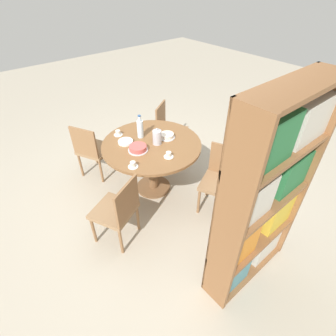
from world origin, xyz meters
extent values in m
plane|color=#B2A893|center=(0.00, 0.00, 0.00)|extent=(14.00, 14.00, 0.00)
cylinder|color=brown|center=(0.00, 0.00, 0.01)|extent=(0.48, 0.48, 0.03)
cylinder|color=brown|center=(0.00, 0.00, 0.37)|extent=(0.13, 0.13, 0.68)
cylinder|color=brown|center=(0.00, 0.00, 0.73)|extent=(1.26, 1.26, 0.04)
cylinder|color=olive|center=(-0.72, -0.24, 0.20)|extent=(0.03, 0.03, 0.39)
cylinder|color=olive|center=(-1.03, -0.43, 0.20)|extent=(0.03, 0.03, 0.39)
cylinder|color=olive|center=(-0.53, -0.54, 0.20)|extent=(0.03, 0.03, 0.39)
cylinder|color=olive|center=(-0.84, -0.74, 0.20)|extent=(0.03, 0.03, 0.39)
cube|color=#93704C|center=(-0.78, -0.49, 0.41)|extent=(0.58, 0.58, 0.04)
cube|color=olive|center=(-0.67, -0.65, 0.64)|extent=(0.35, 0.23, 0.41)
cylinder|color=olive|center=(0.17, -0.74, 0.20)|extent=(0.03, 0.03, 0.39)
cylinder|color=olive|center=(0.33, -1.06, 0.20)|extent=(0.03, 0.03, 0.39)
cylinder|color=olive|center=(0.49, -0.58, 0.20)|extent=(0.03, 0.03, 0.39)
cylinder|color=olive|center=(0.65, -0.90, 0.20)|extent=(0.03, 0.03, 0.39)
cube|color=#93704C|center=(0.41, -0.82, 0.41)|extent=(0.56, 0.56, 0.04)
cube|color=olive|center=(0.59, -0.73, 0.64)|extent=(0.20, 0.37, 0.41)
cylinder|color=olive|center=(0.75, 0.15, 0.20)|extent=(0.03, 0.03, 0.39)
cylinder|color=olive|center=(1.07, 0.30, 0.20)|extent=(0.03, 0.03, 0.39)
cylinder|color=olive|center=(0.59, 0.48, 0.20)|extent=(0.03, 0.03, 0.39)
cylinder|color=olive|center=(0.92, 0.63, 0.20)|extent=(0.03, 0.03, 0.39)
cube|color=#93704C|center=(0.83, 0.39, 0.41)|extent=(0.56, 0.56, 0.04)
cube|color=olive|center=(0.75, 0.57, 0.64)|extent=(0.37, 0.19, 0.41)
cylinder|color=olive|center=(-0.15, 0.75, 0.20)|extent=(0.03, 0.03, 0.39)
cylinder|color=olive|center=(-0.30, 1.07, 0.20)|extent=(0.03, 0.03, 0.39)
cylinder|color=olive|center=(-0.47, 0.60, 0.20)|extent=(0.03, 0.03, 0.39)
cylinder|color=olive|center=(-0.62, 0.92, 0.20)|extent=(0.03, 0.03, 0.39)
cube|color=#93704C|center=(-0.39, 0.83, 0.41)|extent=(0.56, 0.56, 0.04)
cube|color=olive|center=(-0.56, 0.75, 0.64)|extent=(0.19, 0.37, 0.41)
cube|color=brown|center=(0.52, 1.61, 0.99)|extent=(0.04, 0.28, 1.98)
cube|color=brown|center=(-0.43, 1.61, 0.99)|extent=(0.04, 0.28, 1.98)
cube|color=brown|center=(0.04, 1.48, 0.99)|extent=(0.99, 0.02, 1.98)
cube|color=brown|center=(0.04, 1.61, 0.02)|extent=(0.92, 0.27, 0.04)
cube|color=brown|center=(0.04, 1.61, 0.50)|extent=(0.92, 0.27, 0.04)
cube|color=brown|center=(0.04, 1.61, 0.99)|extent=(0.92, 0.27, 0.04)
cube|color=brown|center=(0.04, 1.61, 1.49)|extent=(0.92, 0.27, 0.04)
cube|color=brown|center=(0.04, 1.61, 1.96)|extent=(0.92, 0.27, 0.04)
cube|color=teal|center=(0.31, 1.60, 0.24)|extent=(0.39, 0.21, 0.41)
cube|color=beige|center=(-0.22, 1.60, 0.24)|extent=(0.39, 0.21, 0.40)
cube|color=orange|center=(0.32, 1.60, 0.69)|extent=(0.36, 0.21, 0.36)
cube|color=gold|center=(-0.24, 1.60, 0.70)|extent=(0.36, 0.21, 0.37)
cube|color=beige|center=(0.31, 1.60, 1.18)|extent=(0.40, 0.21, 0.35)
cube|color=#28703D|center=(-0.22, 1.60, 1.17)|extent=(0.40, 0.21, 0.33)
cube|color=#28703D|center=(0.29, 1.60, 1.68)|extent=(0.43, 0.21, 0.35)
cube|color=beige|center=(-0.20, 1.60, 1.67)|extent=(0.43, 0.21, 0.32)
cylinder|color=silver|center=(-0.05, 0.05, 0.84)|extent=(0.11, 0.11, 0.18)
cone|color=silver|center=(-0.05, 0.05, 0.94)|extent=(0.10, 0.10, 0.02)
sphere|color=silver|center=(-0.05, 0.05, 0.96)|extent=(0.02, 0.02, 0.02)
cylinder|color=silver|center=(0.01, -0.22, 0.86)|extent=(0.08, 0.08, 0.23)
cylinder|color=silver|center=(0.01, -0.22, 1.01)|extent=(0.04, 0.04, 0.07)
cylinder|color=#2D5184|center=(0.01, -0.22, 1.05)|extent=(0.04, 0.04, 0.01)
cylinder|color=silver|center=(0.22, 0.02, 0.75)|extent=(0.24, 0.24, 0.01)
cylinder|color=#C65651|center=(0.22, 0.02, 0.79)|extent=(0.21, 0.21, 0.06)
cylinder|color=silver|center=(-0.24, 0.02, 0.75)|extent=(0.20, 0.20, 0.01)
cylinder|color=silver|center=(-0.24, 0.02, 0.78)|extent=(0.17, 0.17, 0.05)
cylinder|color=silver|center=(0.03, 0.37, 0.75)|extent=(0.12, 0.12, 0.01)
cylinder|color=silver|center=(0.03, 0.37, 0.79)|extent=(0.06, 0.06, 0.06)
cylinder|color=silver|center=(0.45, 0.26, 0.75)|extent=(0.12, 0.12, 0.01)
cylinder|color=silver|center=(0.45, 0.26, 0.79)|extent=(0.06, 0.06, 0.06)
cylinder|color=silver|center=(0.21, -0.45, 0.75)|extent=(0.12, 0.12, 0.01)
cylinder|color=silver|center=(0.21, -0.45, 0.79)|extent=(0.06, 0.06, 0.06)
cylinder|color=white|center=(0.24, -0.22, 0.75)|extent=(0.19, 0.19, 0.01)
cylinder|color=white|center=(0.24, -0.22, 0.76)|extent=(0.19, 0.19, 0.01)
cylinder|color=white|center=(0.24, -0.22, 0.77)|extent=(0.19, 0.19, 0.01)
camera|label=1|loc=(1.65, 2.27, 2.53)|focal=28.00mm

